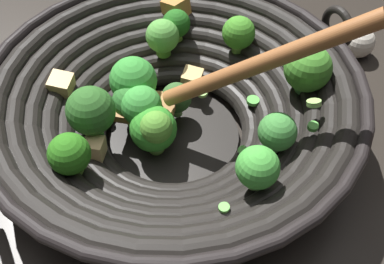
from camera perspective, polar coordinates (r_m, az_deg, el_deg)
name	(u,v)px	position (r m, az deg, el deg)	size (l,w,h in m)	color
ground_plane	(175,139)	(0.56, -2.18, -0.90)	(4.00, 4.00, 0.00)	#28231E
wok	(173,103)	(0.51, -2.40, 3.68)	(0.42, 0.46, 0.21)	black
garlic_bulb	(359,42)	(0.70, 20.21, 10.55)	(0.05, 0.05, 0.05)	silver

